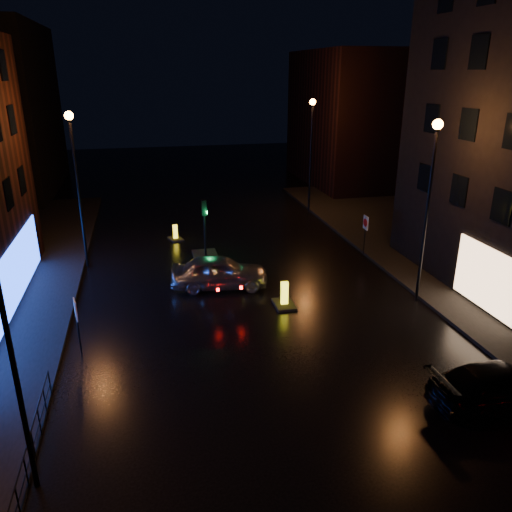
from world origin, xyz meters
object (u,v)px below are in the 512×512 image
object	(u,v)px
silver_hatchback	(220,272)
bollard_near	(284,301)
traffic_signal	(206,249)
road_sign_left	(76,314)
road_sign_right	(365,226)
bollard_far	(176,236)
dark_sedan	(503,386)

from	to	relation	value
silver_hatchback	bollard_near	world-z (taller)	silver_hatchback
traffic_signal	road_sign_left	size ratio (longest dim) A/B	1.46
bollard_near	road_sign_left	bearing A→B (deg)	-163.81
silver_hatchback	bollard_near	distance (m)	3.83
road_sign_left	road_sign_right	world-z (taller)	road_sign_right
silver_hatchback	bollard_far	size ratio (longest dim) A/B	3.74
traffic_signal	road_sign_left	bearing A→B (deg)	-122.31
traffic_signal	dark_sedan	world-z (taller)	traffic_signal
silver_hatchback	road_sign_right	bearing A→B (deg)	-66.28
traffic_signal	road_sign_left	distance (m)	11.39
bollard_near	road_sign_right	xyz separation A→B (m)	(6.38, 5.34, 1.57)
silver_hatchback	bollard_far	bearing A→B (deg)	18.99
bollard_near	dark_sedan	bearing A→B (deg)	-60.07
dark_sedan	road_sign_left	distance (m)	15.00
traffic_signal	bollard_far	size ratio (longest dim) A/B	2.68
silver_hatchback	bollard_far	xyz separation A→B (m)	(-1.61, 8.08, -0.60)
dark_sedan	road_sign_right	bearing A→B (deg)	-7.16
bollard_near	road_sign_right	distance (m)	8.47
traffic_signal	bollard_near	world-z (taller)	traffic_signal
silver_hatchback	dark_sedan	bearing A→B (deg)	-139.25
road_sign_right	road_sign_left	bearing A→B (deg)	26.90
traffic_signal	silver_hatchback	bearing A→B (deg)	-88.16
traffic_signal	road_sign_right	xyz separation A→B (m)	(9.10, -1.79, 1.33)
silver_hatchback	bollard_far	distance (m)	8.26
road_sign_left	road_sign_right	xyz separation A→B (m)	(15.15, 7.78, 0.06)
silver_hatchback	bollard_far	world-z (taller)	silver_hatchback
road_sign_right	bollard_near	bearing A→B (deg)	39.68
bollard_far	silver_hatchback	bearing A→B (deg)	-93.96
silver_hatchback	road_sign_left	xyz separation A→B (m)	(-6.19, -5.22, 0.95)
silver_hatchback	bollard_near	xyz separation A→B (m)	(2.58, -2.78, -0.56)
traffic_signal	silver_hatchback	xyz separation A→B (m)	(0.14, -4.36, 0.32)
silver_hatchback	road_sign_right	distance (m)	9.37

